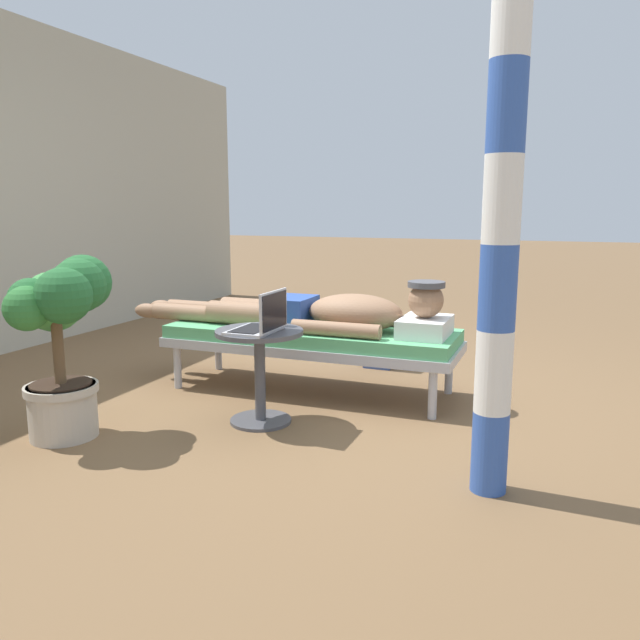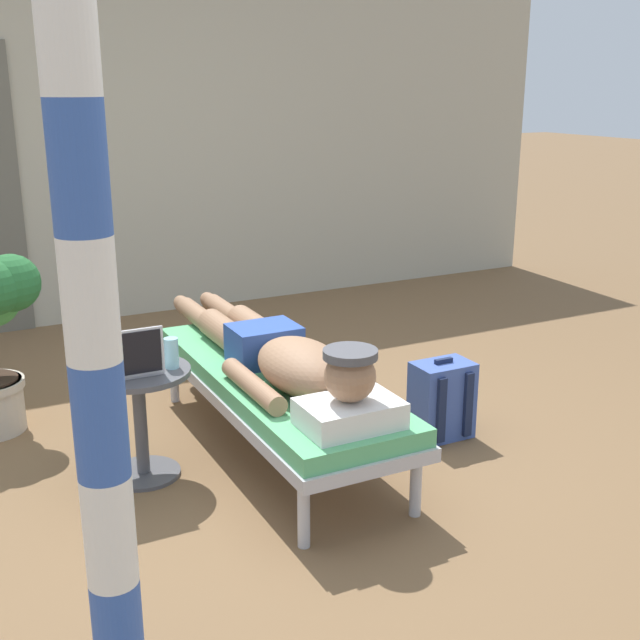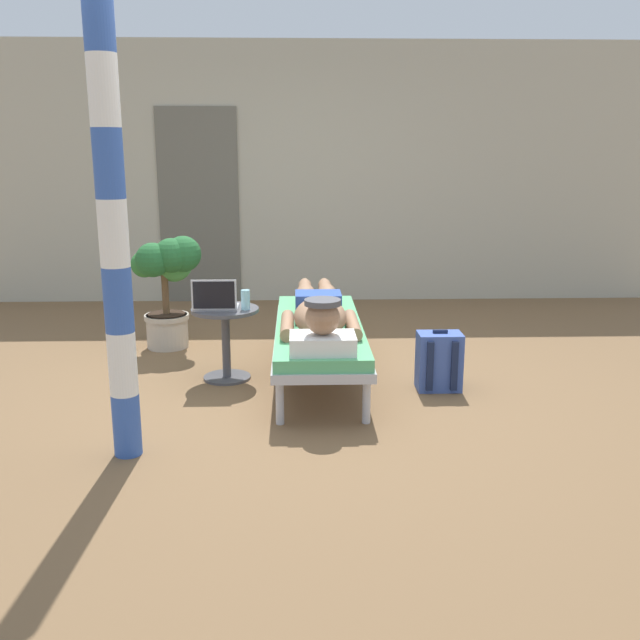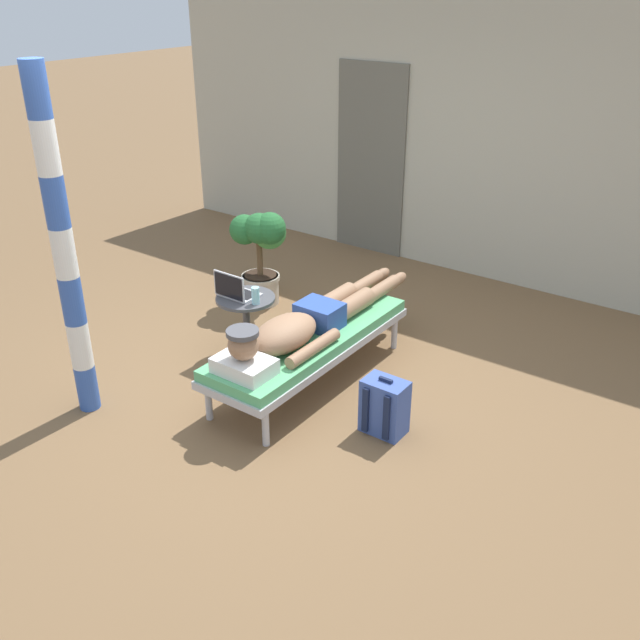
% 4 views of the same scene
% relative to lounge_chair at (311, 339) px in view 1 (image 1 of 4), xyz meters
% --- Properties ---
extents(ground_plane, '(40.00, 40.00, 0.00)m').
position_rel_lounge_chair_xyz_m(ground_plane, '(-0.19, -0.19, -0.35)').
color(ground_plane, brown).
extents(lounge_chair, '(0.62, 1.89, 0.42)m').
position_rel_lounge_chair_xyz_m(lounge_chair, '(0.00, 0.00, 0.00)').
color(lounge_chair, '#B7B7BC').
rests_on(lounge_chair, ground).
extents(person_reclining, '(0.53, 2.17, 0.33)m').
position_rel_lounge_chair_xyz_m(person_reclining, '(0.00, -0.07, 0.17)').
color(person_reclining, white).
rests_on(person_reclining, lounge_chair).
extents(side_table, '(0.48, 0.48, 0.52)m').
position_rel_lounge_chair_xyz_m(side_table, '(-0.66, 0.03, 0.01)').
color(side_table, '#4C4C51').
rests_on(side_table, ground).
extents(laptop, '(0.31, 0.24, 0.23)m').
position_rel_lounge_chair_xyz_m(laptop, '(-0.72, -0.02, 0.24)').
color(laptop, silver).
rests_on(laptop, side_table).
extents(drink_glass, '(0.06, 0.06, 0.14)m').
position_rel_lounge_chair_xyz_m(drink_glass, '(-0.51, -0.01, 0.25)').
color(drink_glass, '#99D8E5').
rests_on(drink_glass, side_table).
extents(backpack, '(0.30, 0.26, 0.42)m').
position_rel_lounge_chair_xyz_m(backpack, '(0.82, -0.24, -0.15)').
color(backpack, '#3F59A5').
rests_on(backpack, ground).
extents(potted_plant, '(0.59, 0.49, 0.94)m').
position_rel_lounge_chair_xyz_m(potted_plant, '(-1.21, 0.87, 0.26)').
color(potted_plant, '#BFB29E').
rests_on(potted_plant, ground).
extents(porch_post, '(0.15, 0.15, 2.42)m').
position_rel_lounge_chair_xyz_m(porch_post, '(-1.08, -1.25, 0.86)').
color(porch_post, '#3359B2').
rests_on(porch_post, ground).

